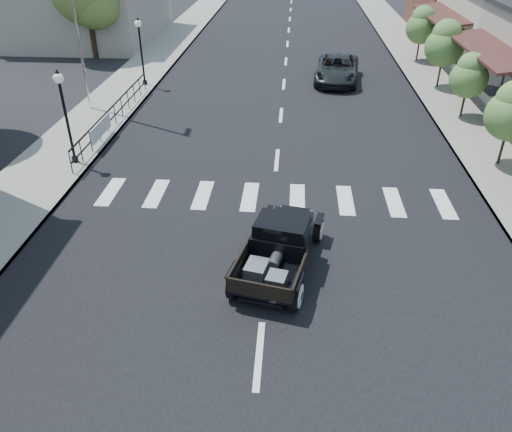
{
  "coord_description": "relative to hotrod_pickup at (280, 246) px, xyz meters",
  "views": [
    {
      "loc": [
        0.5,
        -10.63,
        8.21
      ],
      "look_at": [
        -0.38,
        1.17,
        1.0
      ],
      "focal_mm": 35.0,
      "sensor_mm": 36.0,
      "label": 1
    }
  ],
  "objects": [
    {
      "name": "small_tree_d",
      "position": [
        7.98,
        16.6,
        1.1
      ],
      "size": [
        2.0,
        2.0,
        3.34
      ],
      "primitive_type": null,
      "color": "#4C7535",
      "rests_on": "sidewalk_right"
    },
    {
      "name": "big_tree_far",
      "position": [
        -12.82,
        21.84,
        2.44
      ],
      "size": [
        4.3,
        4.3,
        6.32
      ],
      "primitive_type": null,
      "color": "#53692D",
      "rests_on": "ground"
    },
    {
      "name": "road_markings",
      "position": [
        -0.32,
        9.84,
        -0.72
      ],
      "size": [
        12.0,
        60.0,
        0.06
      ],
      "primitive_type": null,
      "color": "silver",
      "rests_on": "ground"
    },
    {
      "name": "sidewalk_right",
      "position": [
        8.18,
        14.84,
        -0.64
      ],
      "size": [
        3.0,
        80.0,
        0.15
      ],
      "primitive_type": "cube",
      "color": "gray",
      "rests_on": "ground"
    },
    {
      "name": "hotrod_pickup",
      "position": [
        0.0,
        0.0,
        0.0
      ],
      "size": [
        2.78,
        4.45,
        1.43
      ],
      "primitive_type": null,
      "rotation": [
        0.0,
        0.0,
        -0.22
      ],
      "color": "black",
      "rests_on": "ground"
    },
    {
      "name": "small_tree_c",
      "position": [
        7.98,
        11.96,
        0.83
      ],
      "size": [
        1.67,
        1.67,
        2.78
      ],
      "primitive_type": null,
      "color": "#4C7535",
      "rests_on": "sidewalk_right"
    },
    {
      "name": "low_building_left",
      "position": [
        -15.32,
        27.84,
        1.78
      ],
      "size": [
        10.0,
        12.0,
        5.0
      ],
      "primitive_type": "cube",
      "color": "#9E9584",
      "rests_on": "ground"
    },
    {
      "name": "sidewalk_left",
      "position": [
        -8.82,
        14.84,
        -0.64
      ],
      "size": [
        3.0,
        80.0,
        0.15
      ],
      "primitive_type": "cube",
      "color": "#98978B",
      "rests_on": "ground"
    },
    {
      "name": "small_tree_b",
      "position": [
        7.98,
        6.86,
        0.94
      ],
      "size": [
        1.81,
        1.81,
        3.02
      ],
      "primitive_type": null,
      "color": "#4C7535",
      "rests_on": "sidewalk_right"
    },
    {
      "name": "road",
      "position": [
        -0.32,
        14.84,
        -0.71
      ],
      "size": [
        14.0,
        80.0,
        0.02
      ],
      "primitive_type": "cube",
      "color": "black",
      "rests_on": "ground"
    },
    {
      "name": "ground",
      "position": [
        -0.32,
        -0.16,
        -0.72
      ],
      "size": [
        120.0,
        120.0,
        0.0
      ],
      "primitive_type": "plane",
      "color": "black",
      "rests_on": "ground"
    },
    {
      "name": "banner",
      "position": [
        -7.54,
        7.84,
        -0.27
      ],
      "size": [
        0.04,
        2.2,
        0.6
      ],
      "primitive_type": null,
      "color": "silver",
      "rests_on": "sidewalk_left"
    },
    {
      "name": "small_tree_e",
      "position": [
        7.98,
        22.19,
        1.02
      ],
      "size": [
        1.9,
        1.9,
        3.16
      ],
      "primitive_type": null,
      "color": "#4C7535",
      "rests_on": "sidewalk_right"
    },
    {
      "name": "second_car",
      "position": [
        2.63,
        17.62,
        -0.02
      ],
      "size": [
        2.84,
        5.21,
        1.38
      ],
      "primitive_type": "imported",
      "rotation": [
        0.0,
        0.0,
        -0.11
      ],
      "color": "black",
      "rests_on": "ground"
    },
    {
      "name": "lamp_post_b",
      "position": [
        -7.92,
        5.84,
        1.17
      ],
      "size": [
        0.36,
        0.36,
        3.47
      ],
      "primitive_type": null,
      "color": "black",
      "rests_on": "sidewalk_left"
    },
    {
      "name": "railing",
      "position": [
        -7.62,
        9.84,
        -0.07
      ],
      "size": [
        0.08,
        10.0,
        1.0
      ],
      "primitive_type": null,
      "color": "black",
      "rests_on": "sidewalk_left"
    },
    {
      "name": "lamp_post_c",
      "position": [
        -7.92,
        15.84,
        1.17
      ],
      "size": [
        0.36,
        0.36,
        3.47
      ],
      "primitive_type": null,
      "color": "black",
      "rests_on": "sidewalk_left"
    }
  ]
}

